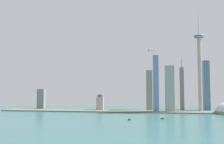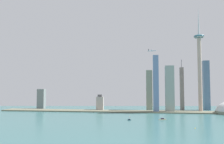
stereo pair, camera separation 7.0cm
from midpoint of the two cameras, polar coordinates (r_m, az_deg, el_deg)
The scene contains 14 objects.
waterfront_pier at distance 766.13m, azimuth 1.36°, elevation -9.36°, with size 760.39×62.56×3.38m, color #6A6A55.
observation_tower at distance 808.43m, azimuth 20.22°, elevation 2.50°, with size 32.39×32.39×339.27m.
skyscraper_0 at distance 924.02m, azimuth -16.56°, elevation -6.15°, with size 26.71×19.85×71.36m.
skyscraper_1 at distance 762.61m, azimuth 13.65°, elevation -3.95°, with size 27.21×19.08×144.84m.
skyscraper_2 at distance 867.15m, azimuth 16.39°, elevation -3.79°, with size 12.09×17.36×175.10m.
skyscraper_3 at distance 887.64m, azimuth 21.61°, elevation -2.95°, with size 20.93×22.72×170.11m.
skyscraper_4 at distance 754.23m, azimuth 10.46°, elevation -2.76°, with size 16.87×23.37×177.33m.
skyscraper_5 at distance 810.74m, azimuth 8.91°, elevation -4.36°, with size 20.34×25.05×134.83m.
skyscraper_6 at distance 799.14m, azimuth -2.91°, elevation -7.49°, with size 23.68×12.38×53.50m.
boat_1 at distance 566.41m, azimuth 4.14°, elevation -11.32°, with size 8.04×4.45×8.87m.
boat_2 at distance 584.04m, azimuth 12.00°, elevation -10.99°, with size 17.85×9.14×8.10m.
channel_buoy_1 at distance 479.16m, azimuth 19.29°, elevation -12.53°, with size 1.82×1.82×1.92m, color yellow.
channel_buoy_2 at distance 638.71m, azimuth 4.23°, elevation -10.52°, with size 1.30×1.30×1.58m, color #E54C19.
airplane at distance 776.45m, azimuth 9.57°, elevation 5.05°, with size 27.20×24.38×7.50m.
Camera 2 is at (90.35, -244.89, 74.67)m, focal length 38.19 mm.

